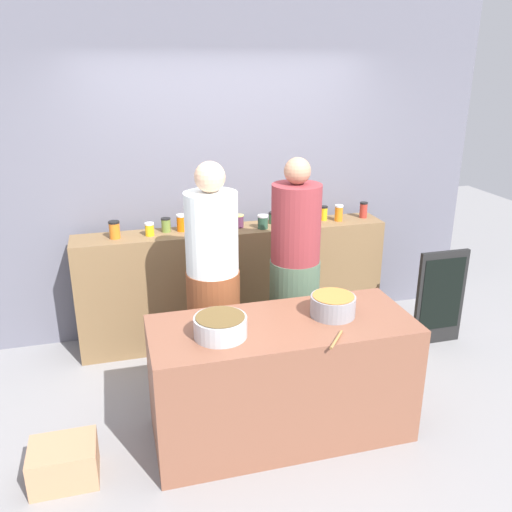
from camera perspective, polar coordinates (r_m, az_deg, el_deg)
The scene contains 25 objects.
ground at distance 4.13m, azimuth 1.32°, elevation -15.50°, with size 12.00×12.00×0.00m, color gray.
storefront_wall at distance 4.85m, azimuth -3.46°, elevation 9.35°, with size 4.80×0.12×3.00m, color slate.
display_shelf at distance 4.80m, azimuth -2.35°, elevation -2.99°, with size 2.70×0.36×1.04m, color brown.
prep_table at distance 3.66m, azimuth 2.74°, elevation -12.87°, with size 1.70×0.70×0.82m, color brown.
preserve_jar_0 at distance 4.49m, azimuth -14.78°, elevation 2.71°, with size 0.09×0.09×0.14m.
preserve_jar_1 at distance 4.50m, azimuth -11.23°, elevation 2.81°, with size 0.08×0.08×0.11m.
preserve_jar_2 at distance 4.58m, azimuth -9.53°, elevation 3.27°, with size 0.08×0.08×0.12m.
preserve_jar_3 at distance 4.58m, azimuth -7.90°, elevation 3.52°, with size 0.09×0.09×0.14m.
preserve_jar_4 at distance 4.56m, azimuth -6.31°, elevation 3.36°, with size 0.08×0.08×0.12m.
preserve_jar_5 at distance 4.57m, azimuth -5.06°, elevation 3.37°, with size 0.08×0.08×0.11m.
preserve_jar_6 at distance 4.64m, azimuth -1.79°, elevation 3.72°, with size 0.08×0.08×0.11m.
preserve_jar_7 at distance 4.60m, azimuth 0.73°, elevation 3.65°, with size 0.09×0.09×0.12m.
preserve_jar_8 at distance 4.76m, azimuth 1.81°, elevation 4.09°, with size 0.08×0.08×0.10m.
preserve_jar_9 at distance 4.72m, azimuth 5.08°, elevation 3.91°, with size 0.08×0.08×0.11m.
preserve_jar_10 at distance 4.80m, azimuth 6.15°, elevation 4.28°, with size 0.09×0.09×0.13m.
preserve_jar_11 at distance 4.89m, azimuth 7.20°, elevation 4.54°, with size 0.07×0.07×0.13m.
preserve_jar_12 at distance 4.88m, azimuth 8.78°, elevation 4.54°, with size 0.08×0.08×0.14m.
preserve_jar_13 at distance 5.03m, azimuth 11.33°, elevation 4.82°, with size 0.07×0.07×0.14m.
cooking_pot_left at distance 3.27m, azimuth -3.80°, elevation -7.47°, with size 0.32×0.32×0.13m.
cooking_pot_center at distance 3.55m, azimuth 8.16°, elevation -5.22°, with size 0.29×0.29×0.14m.
wooden_spoon at distance 3.27m, azimuth 8.52°, elevation -8.76°, with size 0.02×0.02×0.23m, color #9E703D.
cook_with_tongs at distance 3.97m, azimuth -4.56°, elevation -3.85°, with size 0.39×0.39×1.76m.
cook_in_cap at distance 4.17m, azimuth 4.11°, elevation -2.70°, with size 0.39×0.39×1.75m.
bread_crate at distance 3.65m, azimuth -19.70°, elevation -19.94°, with size 0.39×0.31×0.24m, color tan.
chalkboard_sign at distance 4.99m, azimuth 18.97°, elevation -4.18°, with size 0.46×0.05×0.87m.
Camera 1 is at (-0.97, -3.21, 2.40)m, focal length 37.70 mm.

